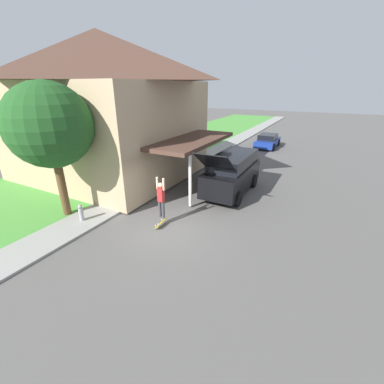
# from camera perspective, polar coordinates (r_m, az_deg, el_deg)

# --- Properties ---
(ground_plane) EXTENTS (120.00, 120.00, 0.00)m
(ground_plane) POSITION_cam_1_polar(r_m,az_deg,el_deg) (11.29, -5.46, -7.75)
(ground_plane) COLOR #54514F
(lawn) EXTENTS (10.00, 80.00, 0.08)m
(lawn) POSITION_cam_1_polar(r_m,az_deg,el_deg) (20.29, -15.29, 5.60)
(lawn) COLOR #478E38
(lawn) RESTS_ON ground_plane
(sidewalk) EXTENTS (1.80, 80.00, 0.10)m
(sidewalk) POSITION_cam_1_polar(r_m,az_deg,el_deg) (17.67, -4.68, 3.90)
(sidewalk) COLOR gray
(sidewalk) RESTS_ON ground_plane
(house) EXTENTS (13.14, 9.63, 8.65)m
(house) POSITION_cam_1_polar(r_m,az_deg,el_deg) (17.97, -18.91, 17.83)
(house) COLOR tan
(house) RESTS_ON lawn
(lawn_tree_near) EXTENTS (3.53, 3.53, 5.84)m
(lawn_tree_near) POSITION_cam_1_polar(r_m,az_deg,el_deg) (12.41, -29.10, 12.68)
(lawn_tree_near) COLOR brown
(lawn_tree_near) RESTS_ON lawn
(lawn_tree_far) EXTENTS (3.70, 3.70, 6.07)m
(lawn_tree_far) POSITION_cam_1_polar(r_m,az_deg,el_deg) (17.02, -7.77, 17.65)
(lawn_tree_far) COLOR brown
(lawn_tree_far) RESTS_ON lawn
(suv_parked) EXTENTS (2.03, 5.63, 2.94)m
(suv_parked) POSITION_cam_1_polar(r_m,az_deg,el_deg) (14.49, 8.90, 4.32)
(suv_parked) COLOR black
(suv_parked) RESTS_ON ground_plane
(car_down_street) EXTENTS (1.91, 4.09, 1.29)m
(car_down_street) POSITION_cam_1_polar(r_m,az_deg,el_deg) (27.01, 16.45, 10.83)
(car_down_street) COLOR navy
(car_down_street) RESTS_ON ground_plane
(skateboarder) EXTENTS (0.41, 0.21, 1.82)m
(skateboarder) POSITION_cam_1_polar(r_m,az_deg,el_deg) (10.97, -6.91, -1.23)
(skateboarder) COLOR #38383D
(skateboarder) RESTS_ON ground_plane
(skateboard) EXTENTS (0.25, 0.82, 0.24)m
(skateboard) POSITION_cam_1_polar(r_m,az_deg,el_deg) (11.29, -6.95, -6.82)
(skateboard) COLOR #A89323
(skateboard) RESTS_ON ground_plane
(fire_hydrant) EXTENTS (0.20, 0.20, 0.77)m
(fire_hydrant) POSITION_cam_1_polar(r_m,az_deg,el_deg) (12.40, -23.43, -4.27)
(fire_hydrant) COLOR #99999E
(fire_hydrant) RESTS_ON sidewalk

